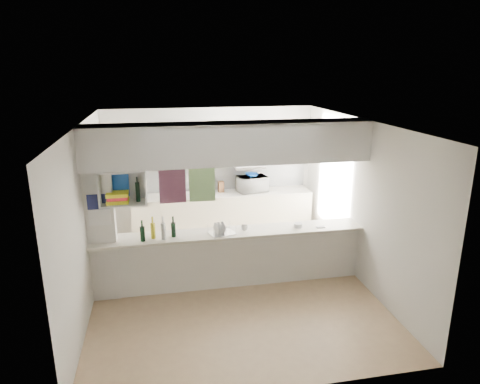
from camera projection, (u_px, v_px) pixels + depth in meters
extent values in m
plane|color=#9F7D5C|center=(231.00, 285.00, 6.86)|extent=(4.80, 4.80, 0.00)
plane|color=white|center=(230.00, 123.00, 6.13)|extent=(4.80, 4.80, 0.00)
plane|color=silver|center=(210.00, 172.00, 8.76)|extent=(4.20, 0.00, 4.20)
plane|color=silver|center=(86.00, 217.00, 6.11)|extent=(0.00, 4.80, 4.80)
plane|color=silver|center=(359.00, 200.00, 6.88)|extent=(0.00, 4.80, 4.80)
cube|color=silver|center=(231.00, 260.00, 6.74)|extent=(4.20, 0.15, 0.88)
cube|color=beige|center=(231.00, 233.00, 6.61)|extent=(4.20, 0.50, 0.04)
cube|color=white|center=(230.00, 143.00, 6.21)|extent=(4.20, 0.50, 0.60)
cube|color=silver|center=(101.00, 216.00, 6.15)|extent=(0.40, 0.18, 2.60)
cube|color=#191E4C|center=(98.00, 202.00, 5.99)|extent=(0.30, 0.01, 0.22)
cube|color=white|center=(100.00, 217.00, 6.05)|extent=(0.30, 0.01, 0.24)
cube|color=#32162A|center=(172.00, 183.00, 6.44)|extent=(0.40, 0.02, 0.62)
cube|color=#1C827C|center=(202.00, 182.00, 6.52)|extent=(0.40, 0.02, 0.62)
cube|color=white|center=(124.00, 203.00, 6.06)|extent=(0.65, 0.35, 0.02)
cube|color=white|center=(121.00, 170.00, 5.92)|extent=(0.65, 0.35, 0.02)
cube|color=white|center=(123.00, 184.00, 6.14)|extent=(0.65, 0.02, 0.50)
cube|color=white|center=(100.00, 188.00, 5.93)|extent=(0.02, 0.35, 0.50)
cube|color=white|center=(145.00, 186.00, 6.05)|extent=(0.02, 0.35, 0.50)
cube|color=gold|center=(118.00, 201.00, 6.03)|extent=(0.30, 0.24, 0.05)
cube|color=red|center=(118.00, 197.00, 6.02)|extent=(0.28, 0.22, 0.05)
cube|color=gold|center=(117.00, 194.00, 6.00)|extent=(0.30, 0.24, 0.05)
cube|color=#0D4098|center=(120.00, 185.00, 6.10)|extent=(0.26, 0.02, 0.34)
cylinder|color=black|center=(138.00, 192.00, 6.05)|extent=(0.06, 0.06, 0.28)
cube|color=beige|center=(223.00, 215.00, 8.75)|extent=(3.60, 0.60, 0.90)
cube|color=beige|center=(223.00, 194.00, 8.62)|extent=(3.60, 0.63, 0.03)
cube|color=silver|center=(220.00, 175.00, 8.80)|extent=(3.60, 0.03, 0.60)
cube|color=beige|center=(211.00, 145.00, 8.43)|extent=(2.62, 0.34, 0.72)
cube|color=white|center=(249.00, 164.00, 8.62)|extent=(0.60, 0.46, 0.12)
cube|color=silver|center=(251.00, 168.00, 8.41)|extent=(0.60, 0.02, 0.05)
imported|color=white|center=(252.00, 184.00, 8.69)|extent=(0.64, 0.49, 0.32)
imported|color=#0D4098|center=(252.00, 175.00, 8.61)|extent=(0.26, 0.26, 0.06)
cube|color=silver|center=(222.00, 233.00, 6.52)|extent=(0.43, 0.36, 0.01)
cylinder|color=white|center=(216.00, 228.00, 6.46)|extent=(0.06, 0.18, 0.19)
cylinder|color=white|center=(220.00, 227.00, 6.48)|extent=(0.06, 0.18, 0.19)
cylinder|color=white|center=(223.00, 227.00, 6.50)|extent=(0.06, 0.18, 0.19)
imported|color=white|center=(244.00, 228.00, 6.60)|extent=(0.12, 0.12, 0.09)
cylinder|color=black|center=(143.00, 234.00, 6.22)|extent=(0.07, 0.07, 0.22)
cylinder|color=black|center=(142.00, 224.00, 6.17)|extent=(0.03, 0.03, 0.10)
cylinder|color=#9E951A|center=(153.00, 231.00, 6.32)|extent=(0.07, 0.07, 0.24)
cylinder|color=#9E951A|center=(152.00, 220.00, 6.27)|extent=(0.03, 0.03, 0.10)
cylinder|color=silver|center=(163.00, 232.00, 6.27)|extent=(0.07, 0.07, 0.25)
cylinder|color=silver|center=(163.00, 220.00, 6.22)|extent=(0.03, 0.03, 0.10)
cylinder|color=black|center=(173.00, 230.00, 6.38)|extent=(0.07, 0.07, 0.22)
cylinder|color=black|center=(173.00, 220.00, 6.33)|extent=(0.03, 0.03, 0.10)
cylinder|color=silver|center=(298.00, 225.00, 6.78)|extent=(0.13, 0.13, 0.07)
cube|color=black|center=(320.00, 227.00, 6.78)|extent=(0.14, 0.07, 0.01)
cylinder|color=black|center=(209.00, 190.00, 8.60)|extent=(0.10, 0.10, 0.15)
cube|color=#4F301B|center=(221.00, 187.00, 8.66)|extent=(0.13, 0.11, 0.22)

